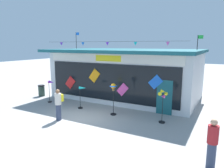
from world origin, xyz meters
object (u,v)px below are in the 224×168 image
wind_spinner_far_left (51,87)px  wind_spinner_left (82,93)px  trash_bin (42,90)px  kite_shop_building (127,73)px  wind_spinner_center_right (163,99)px  person_mid_plaza (212,143)px  wind_spinner_center_left (113,91)px  person_near_camera (58,104)px

wind_spinner_far_left → wind_spinner_left: 2.74m
trash_bin → kite_shop_building: bearing=28.1°
wind_spinner_center_right → person_mid_plaza: 4.12m
wind_spinner_center_left → trash_bin: wind_spinner_center_left is taller
kite_shop_building → wind_spinner_far_left: kite_shop_building is taller
person_mid_plaza → trash_bin: bearing=140.0°
wind_spinner_center_right → trash_bin: 10.00m
trash_bin → person_mid_plaza: bearing=-19.5°
wind_spinner_far_left → trash_bin: wind_spinner_far_left is taller
person_mid_plaza → wind_spinner_left: bearing=136.5°
wind_spinner_left → wind_spinner_center_left: 2.31m
wind_spinner_left → wind_spinner_center_left: size_ratio=0.78×
wind_spinner_center_left → trash_bin: bearing=170.0°
wind_spinner_center_right → person_mid_plaza: size_ratio=1.05×
kite_shop_building → wind_spinner_center_left: size_ratio=5.83×
person_near_camera → person_mid_plaza: size_ratio=1.00×
wind_spinner_center_left → person_mid_plaza: wind_spinner_center_left is taller
wind_spinner_far_left → wind_spinner_left: bearing=-2.9°
person_mid_plaza → person_near_camera: bearing=152.0°
wind_spinner_center_left → wind_spinner_center_right: bearing=1.5°
kite_shop_building → person_mid_plaza: bearing=-49.2°
wind_spinner_center_right → person_near_camera: 5.43m
person_near_camera → wind_spinner_far_left: bearing=150.4°
kite_shop_building → wind_spinner_left: (-1.09, -4.32, -0.85)m
wind_spinner_center_left → trash_bin: size_ratio=2.11×
wind_spinner_center_left → wind_spinner_center_right: 2.80m
person_near_camera → trash_bin: (-4.97, 3.41, -0.45)m
wind_spinner_center_left → wind_spinner_center_right: (2.80, 0.07, -0.12)m
person_mid_plaza → trash_bin: person_mid_plaza is taller
wind_spinner_left → person_near_camera: person_near_camera is taller
kite_shop_building → wind_spinner_center_right: 5.92m
kite_shop_building → person_mid_plaza: (6.53, -7.55, -0.98)m
trash_bin → wind_spinner_left: bearing=-13.7°
wind_spinner_far_left → trash_bin: size_ratio=1.76×
person_near_camera → person_mid_plaza: (7.47, -0.99, -0.03)m
kite_shop_building → wind_spinner_center_right: bearing=-47.4°
wind_spinner_left → wind_spinner_center_left: (2.28, -0.08, 0.38)m
wind_spinner_far_left → person_near_camera: 3.75m
kite_shop_building → wind_spinner_center_left: (1.19, -4.40, -0.47)m
wind_spinner_far_left → person_mid_plaza: size_ratio=0.91×
wind_spinner_center_right → person_mid_plaza: (2.54, -3.22, -0.39)m
kite_shop_building → wind_spinner_center_right: kite_shop_building is taller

